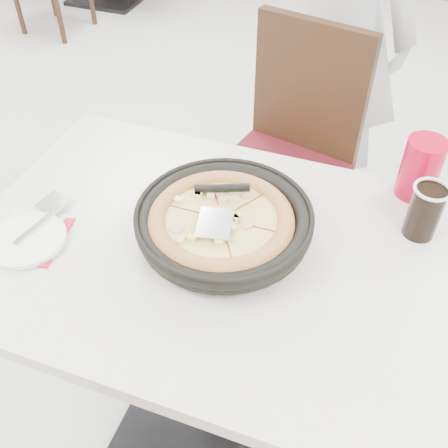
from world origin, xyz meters
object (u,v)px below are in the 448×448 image
(side_plate, at_px, (28,240))
(red_cup, at_px, (420,168))
(chair_far, at_px, (279,170))
(pizza, at_px, (221,225))
(pizza_pan, at_px, (224,226))
(diner_person, at_px, (341,23))
(main_table, at_px, (221,340))
(cola_glass, at_px, (424,213))

(side_plate, distance_m, red_cup, 0.97)
(chair_far, relative_size, pizza, 3.23)
(pizza, xyz_separation_m, red_cup, (0.40, 0.34, 0.02))
(chair_far, relative_size, pizza_pan, 2.40)
(chair_far, distance_m, diner_person, 0.61)
(pizza_pan, xyz_separation_m, pizza, (-0.00, -0.02, 0.02))
(main_table, height_order, side_plate, side_plate)
(pizza, height_order, red_cup, red_cup)
(pizza_pan, height_order, side_plate, pizza_pan)
(side_plate, bearing_deg, pizza_pan, 21.35)
(pizza_pan, relative_size, diner_person, 0.24)
(chair_far, xyz_separation_m, red_cup, (0.43, -0.32, 0.35))
(chair_far, distance_m, pizza_pan, 0.72)
(pizza, height_order, cola_glass, cola_glass)
(cola_glass, bearing_deg, diner_person, 111.58)
(main_table, distance_m, pizza, 0.44)
(pizza_pan, bearing_deg, chair_far, 92.38)
(pizza_pan, bearing_deg, diner_person, 87.56)
(pizza_pan, bearing_deg, cola_glass, 22.77)
(cola_glass, bearing_deg, red_cup, 99.57)
(main_table, distance_m, side_plate, 0.59)
(side_plate, height_order, red_cup, red_cup)
(main_table, bearing_deg, diner_person, 87.75)
(pizza_pan, relative_size, pizza, 1.34)
(chair_far, height_order, diner_person, diner_person)
(pizza_pan, xyz_separation_m, red_cup, (0.40, 0.33, 0.04))
(main_table, distance_m, chair_far, 0.69)
(chair_far, distance_m, red_cup, 0.64)
(pizza, xyz_separation_m, side_plate, (-0.43, -0.15, -0.05))
(chair_far, bearing_deg, red_cup, 155.89)
(chair_far, xyz_separation_m, pizza_pan, (0.03, -0.65, 0.32))
(main_table, xyz_separation_m, pizza, (-0.00, 0.01, 0.44))
(main_table, bearing_deg, red_cup, 41.78)
(pizza, bearing_deg, diner_person, 87.55)
(main_table, height_order, pizza_pan, pizza_pan)
(cola_glass, xyz_separation_m, diner_person, (-0.38, 0.96, 0.01))
(pizza, relative_size, red_cup, 1.84)
(pizza, relative_size, diner_person, 0.18)
(chair_far, relative_size, red_cup, 5.94)
(main_table, bearing_deg, chair_far, 92.49)
(diner_person, bearing_deg, pizza, 112.05)
(pizza_pan, xyz_separation_m, cola_glass, (0.43, 0.18, 0.02))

